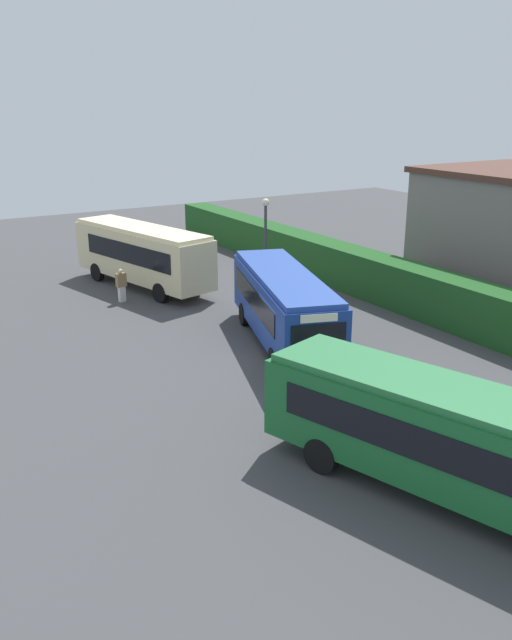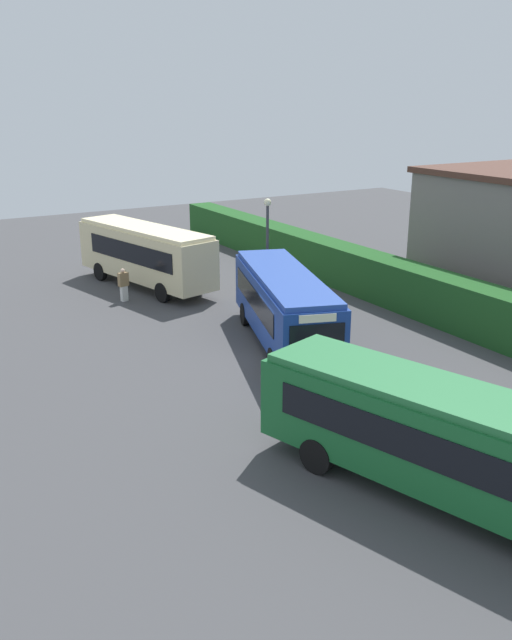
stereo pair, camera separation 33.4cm
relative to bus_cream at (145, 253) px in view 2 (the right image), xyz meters
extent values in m
plane|color=#424244|center=(12.67, -0.02, -1.87)|extent=(77.09, 77.09, 0.00)
cube|color=beige|center=(0.01, 0.00, -0.07)|extent=(9.66, 4.43, 2.52)
cube|color=#F8E8B2|center=(0.01, 0.00, 1.29)|extent=(9.34, 4.18, 0.20)
cube|color=black|center=(0.57, -1.07, 0.24)|extent=(7.12, 1.73, 1.01)
cube|color=black|center=(0.03, 1.21, 0.24)|extent=(7.12, 1.73, 1.01)
cube|color=black|center=(-4.57, -1.09, 0.24)|extent=(0.48, 1.86, 1.06)
cube|color=silver|center=(-4.57, -1.09, 1.01)|extent=(0.33, 1.25, 0.28)
cylinder|color=black|center=(-2.58, -1.70, -1.37)|extent=(1.04, 0.50, 1.00)
cylinder|color=black|center=(-3.07, 0.36, -1.37)|extent=(1.04, 0.50, 1.00)
cylinder|color=black|center=(3.08, -0.36, -1.37)|extent=(1.04, 0.50, 1.00)
cylinder|color=black|center=(2.59, 1.70, -1.37)|extent=(1.04, 0.50, 1.00)
sphere|color=silver|center=(-4.44, -1.71, -0.97)|extent=(0.22, 0.22, 0.22)
sphere|color=silver|center=(-4.73, -0.47, -0.97)|extent=(0.22, 0.22, 0.22)
cube|color=navy|center=(11.23, 1.56, -0.19)|extent=(9.47, 5.21, 2.28)
cube|color=#2747A0|center=(11.23, 1.56, 1.05)|extent=(9.15, 4.94, 0.20)
cube|color=black|center=(11.33, 2.79, 0.09)|extent=(6.80, 2.35, 0.91)
cube|color=black|center=(10.55, 0.52, 0.09)|extent=(6.80, 2.35, 0.91)
cube|color=black|center=(15.59, 0.07, 0.09)|extent=(0.66, 1.85, 0.96)
cube|color=silver|center=(15.59, 0.07, 0.77)|extent=(0.46, 1.25, 0.28)
cylinder|color=black|center=(14.27, 1.67, -1.37)|extent=(1.04, 0.59, 1.00)
cylinder|color=black|center=(13.57, -0.39, -1.37)|extent=(1.04, 0.59, 1.00)
cylinder|color=black|center=(8.88, 3.51, -1.37)|extent=(1.04, 0.59, 1.00)
cylinder|color=black|center=(8.18, 1.45, -1.37)|extent=(1.04, 0.59, 1.00)
sphere|color=silver|center=(15.82, 0.68, -0.97)|extent=(0.22, 0.22, 0.22)
sphere|color=silver|center=(15.40, -0.55, -0.97)|extent=(0.22, 0.22, 0.22)
cube|color=#19602D|center=(22.64, -0.96, -0.22)|extent=(10.49, 5.37, 2.22)
cube|color=#27723C|center=(22.64, -0.96, 0.99)|extent=(10.14, 5.09, 0.20)
cube|color=black|center=(21.98, 0.12, 0.05)|extent=(7.63, 2.42, 0.89)
cube|color=black|center=(22.72, -2.22, 0.05)|extent=(7.63, 2.42, 0.89)
cylinder|color=black|center=(19.28, -0.85, -1.37)|extent=(1.04, 0.57, 1.00)
cylinder|color=black|center=(19.94, -2.97, -1.37)|extent=(1.04, 0.57, 1.00)
cube|color=silver|center=(1.92, -1.94, -1.49)|extent=(0.30, 0.36, 0.78)
cube|color=olive|center=(1.92, -1.94, -0.76)|extent=(0.36, 0.54, 0.68)
sphere|color=beige|center=(1.92, -1.94, -0.31)|extent=(0.21, 0.21, 0.21)
cube|color=silver|center=(21.44, 1.56, -1.43)|extent=(0.36, 0.34, 0.89)
cube|color=#334C8C|center=(21.44, 1.56, -0.60)|extent=(0.52, 0.43, 0.78)
sphere|color=#8C6647|center=(21.44, 1.56, -0.09)|extent=(0.24, 0.24, 0.24)
cube|color=#1F5220|center=(12.67, 9.29, -0.79)|extent=(50.55, 1.69, 2.17)
cone|color=orange|center=(7.29, 6.73, -1.57)|extent=(0.36, 0.36, 0.60)
cylinder|color=#38383D|center=(5.43, 4.28, 0.49)|extent=(0.14, 0.14, 4.72)
sphere|color=beige|center=(5.43, 4.28, 3.03)|extent=(0.36, 0.36, 0.36)
camera|label=1|loc=(32.60, -12.68, 7.77)|focal=37.38mm
camera|label=2|loc=(32.77, -12.39, 7.77)|focal=37.38mm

